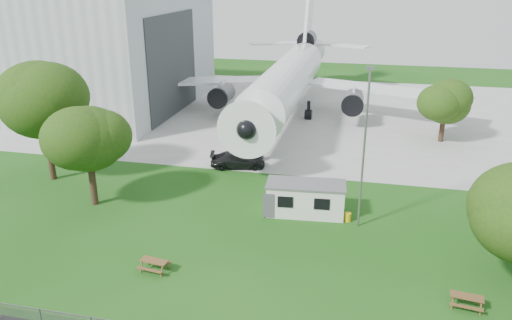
% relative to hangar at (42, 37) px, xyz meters
% --- Properties ---
extents(ground, '(160.00, 160.00, 0.00)m').
position_rel_hangar_xyz_m(ground, '(37.97, -36.00, -9.41)').
color(ground, '#2A5F1D').
extents(concrete_apron, '(120.00, 46.00, 0.03)m').
position_rel_hangar_xyz_m(concrete_apron, '(37.97, 2.00, -9.39)').
color(concrete_apron, '#B7B7B2').
rests_on(concrete_apron, ground).
extents(hangar, '(43.00, 31.00, 18.55)m').
position_rel_hangar_xyz_m(hangar, '(0.00, 0.00, 0.00)').
color(hangar, '#B2B7BC').
rests_on(hangar, ground).
extents(airliner, '(46.36, 47.73, 17.69)m').
position_rel_hangar_xyz_m(airliner, '(35.97, -0.14, -4.14)').
color(airliner, white).
rests_on(airliner, ground).
extents(site_cabin, '(6.85, 3.20, 2.62)m').
position_rel_hangar_xyz_m(site_cabin, '(41.98, -28.60, -8.09)').
color(site_cabin, silver).
rests_on(site_cabin, ground).
extents(picnic_west, '(1.98, 1.72, 0.76)m').
position_rel_hangar_xyz_m(picnic_west, '(33.57, -38.89, -9.41)').
color(picnic_west, brown).
rests_on(picnic_west, ground).
extents(picnic_east, '(2.00, 1.75, 0.76)m').
position_rel_hangar_xyz_m(picnic_east, '(52.55, -38.45, -9.41)').
color(picnic_east, brown).
rests_on(picnic_east, ground).
extents(lamp_mast, '(0.16, 0.16, 12.00)m').
position_rel_hangar_xyz_m(lamp_mast, '(46.17, -29.80, -3.41)').
color(lamp_mast, slate).
rests_on(lamp_mast, ground).
extents(tree_west_big, '(8.39, 8.39, 11.80)m').
position_rel_hangar_xyz_m(tree_west_big, '(18.11, -26.64, -1.81)').
color(tree_west_big, '#382619').
rests_on(tree_west_big, ground).
extents(tree_west_small, '(6.42, 6.42, 8.56)m').
position_rel_hangar_xyz_m(tree_west_small, '(24.69, -30.70, -4.07)').
color(tree_west_small, '#382619').
rests_on(tree_west_small, ground).
extents(tree_far_apron, '(5.60, 5.60, 7.40)m').
position_rel_hangar_xyz_m(tree_far_apron, '(54.67, -7.07, -4.82)').
color(tree_far_apron, '#382619').
rests_on(tree_far_apron, ground).
extents(car_ne_hatch, '(3.53, 4.19, 1.35)m').
position_rel_hangar_xyz_m(car_ne_hatch, '(57.54, -23.53, -8.73)').
color(car_ne_hatch, '#B8BAC0').
rests_on(car_ne_hatch, ground).
extents(car_apron_van, '(5.68, 3.32, 1.55)m').
position_rel_hangar_xyz_m(car_apron_van, '(34.16, -20.04, -8.63)').
color(car_apron_van, black).
rests_on(car_apron_van, ground).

